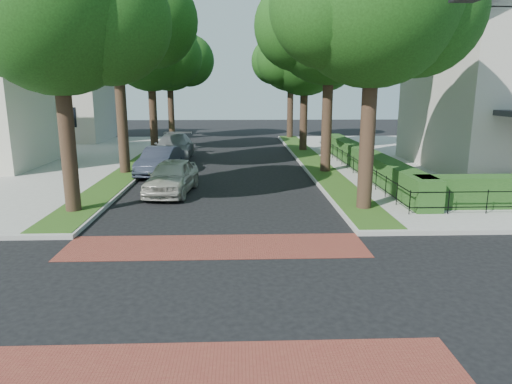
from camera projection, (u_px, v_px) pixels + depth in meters
ground at (209, 293)px, 10.54m from camera, size 120.00×120.00×0.00m
crosswalk_far at (216, 246)px, 13.66m from camera, size 9.00×2.20×0.01m
crosswalk_near at (196, 379)px, 7.42m from camera, size 9.00×2.20×0.01m
grass_strip_ne at (312, 160)px, 29.31m from camera, size 1.60×29.80×0.02m
grass_strip_nw at (143, 161)px, 28.92m from camera, size 1.60×29.80×0.02m
tree_right_near at (376, 2)px, 16.10m from camera, size 7.75×6.67×10.66m
tree_right_mid at (331, 23)px, 23.83m from camera, size 8.25×7.09×11.22m
tree_right_far at (306, 56)px, 32.81m from camera, size 7.25×6.23×9.74m
tree_right_back at (292, 59)px, 41.51m from camera, size 7.50×6.45×10.20m
tree_left_near at (61, 10)px, 15.78m from camera, size 7.50×6.45×10.20m
tree_left_mid at (119, 14)px, 23.35m from camera, size 8.00×6.88×11.48m
tree_left_far at (152, 53)px, 32.36m from camera, size 7.00×6.02×9.86m
tree_left_back at (170, 57)px, 41.09m from camera, size 7.75×6.66×10.44m
hedge_main_road at (365, 160)px, 25.27m from camera, size 1.00×18.00×1.20m
fence_main_road at (350, 163)px, 25.27m from camera, size 0.06×18.00×0.90m
house_left_far at (54, 84)px, 40.04m from camera, size 10.00×9.00×10.14m
parked_car_front at (172, 177)px, 20.44m from camera, size 2.29×4.69×1.54m
parked_car_middle at (160, 161)px, 24.94m from camera, size 2.16×4.75×1.51m
parked_car_rear at (174, 147)px, 30.15m from camera, size 2.45×5.80×1.67m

